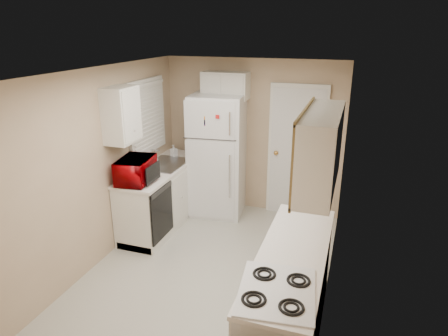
% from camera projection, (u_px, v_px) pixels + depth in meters
% --- Properties ---
extents(floor, '(3.80, 3.80, 0.00)m').
position_uv_depth(floor, '(211.00, 268.00, 4.97)').
color(floor, beige).
rests_on(floor, ground).
extents(ceiling, '(3.80, 3.80, 0.00)m').
position_uv_depth(ceiling, '(209.00, 71.00, 4.17)').
color(ceiling, white).
rests_on(ceiling, floor).
extents(wall_left, '(3.80, 3.80, 0.00)m').
position_uv_depth(wall_left, '(105.00, 165.00, 4.99)').
color(wall_left, tan).
rests_on(wall_left, floor).
extents(wall_right, '(3.80, 3.80, 0.00)m').
position_uv_depth(wall_right, '(336.00, 193.00, 4.15)').
color(wall_right, tan).
rests_on(wall_right, floor).
extents(wall_back, '(2.80, 2.80, 0.00)m').
position_uv_depth(wall_back, '(253.00, 137.00, 6.26)').
color(wall_back, tan).
rests_on(wall_back, floor).
extents(wall_front, '(2.80, 2.80, 0.00)m').
position_uv_depth(wall_front, '(117.00, 267.00, 2.87)').
color(wall_front, tan).
rests_on(wall_front, floor).
extents(left_counter, '(0.60, 1.80, 0.90)m').
position_uv_depth(left_counter, '(163.00, 196.00, 5.95)').
color(left_counter, silver).
rests_on(left_counter, floor).
extents(dishwasher, '(0.03, 0.58, 0.72)m').
position_uv_depth(dishwasher, '(162.00, 213.00, 5.32)').
color(dishwasher, black).
rests_on(dishwasher, floor).
extents(sink, '(0.54, 0.74, 0.16)m').
position_uv_depth(sink, '(166.00, 167.00, 5.95)').
color(sink, gray).
rests_on(sink, left_counter).
extents(microwave, '(0.62, 0.40, 0.39)m').
position_uv_depth(microwave, '(136.00, 171.00, 5.22)').
color(microwave, '#930004').
rests_on(microwave, left_counter).
extents(soap_bottle, '(0.11, 0.11, 0.19)m').
position_uv_depth(soap_bottle, '(174.00, 150.00, 6.26)').
color(soap_bottle, silver).
rests_on(soap_bottle, left_counter).
extents(window_blinds, '(0.10, 0.98, 1.08)m').
position_uv_depth(window_blinds, '(147.00, 117.00, 5.78)').
color(window_blinds, silver).
rests_on(window_blinds, wall_left).
extents(upper_cabinet_left, '(0.30, 0.45, 0.70)m').
position_uv_depth(upper_cabinet_left, '(121.00, 115.00, 4.94)').
color(upper_cabinet_left, silver).
rests_on(upper_cabinet_left, wall_left).
extents(refrigerator, '(0.86, 0.84, 1.89)m').
position_uv_depth(refrigerator, '(219.00, 155.00, 6.19)').
color(refrigerator, silver).
rests_on(refrigerator, floor).
extents(cabinet_over_fridge, '(0.70, 0.30, 0.40)m').
position_uv_depth(cabinet_over_fridge, '(225.00, 85.00, 5.98)').
color(cabinet_over_fridge, silver).
rests_on(cabinet_over_fridge, wall_back).
extents(interior_door, '(0.86, 0.06, 2.08)m').
position_uv_depth(interior_door, '(296.00, 153.00, 6.08)').
color(interior_door, silver).
rests_on(interior_door, floor).
extents(right_counter, '(0.60, 2.00, 0.90)m').
position_uv_depth(right_counter, '(290.00, 294.00, 3.77)').
color(right_counter, silver).
rests_on(right_counter, floor).
extents(upper_cabinet_right, '(0.30, 1.20, 0.70)m').
position_uv_depth(upper_cabinet_right, '(321.00, 150.00, 3.54)').
color(upper_cabinet_right, silver).
rests_on(upper_cabinet_right, wall_right).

